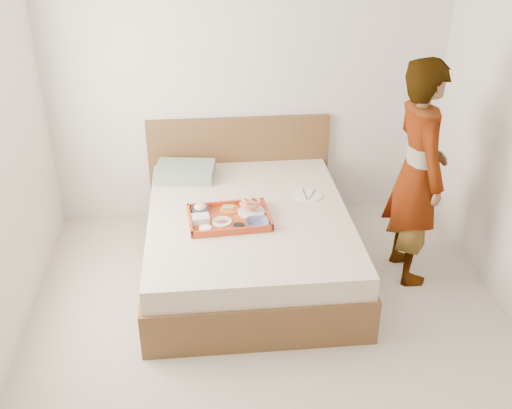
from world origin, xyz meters
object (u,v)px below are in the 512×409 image
Objects in this scene: person at (418,173)px; tray at (229,217)px; dinner_plate at (308,195)px; bed at (249,241)px.

tray is at bearing 86.00° from person.
tray is 2.72× the size of dinner_plate.
person is at bearing -26.69° from dinner_plate.
bed is 3.27× the size of tray.
person reaches higher than tray.
tray is at bearing -153.35° from dinner_plate.
tray is (-0.16, -0.12, 0.29)m from bed.
bed is 0.35m from tray.
tray is at bearing -143.55° from bed.
bed is 1.41m from person.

